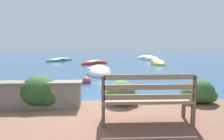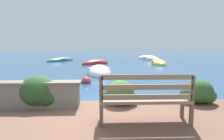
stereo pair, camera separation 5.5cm
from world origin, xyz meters
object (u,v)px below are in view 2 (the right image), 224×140
rowboat_outer (61,60)px  mooring_buoy (86,81)px  rowboat_nearest (99,73)px  rowboat_distant (148,59)px  rowboat_far (95,63)px  park_bench (145,97)px  rowboat_mid (158,63)px

rowboat_outer → mooring_buoy: size_ratio=6.97×
rowboat_nearest → rowboat_distant: (4.79, 9.52, -0.01)m
rowboat_far → rowboat_distant: rowboat_distant is taller
rowboat_far → park_bench: bearing=61.9°
rowboat_mid → mooring_buoy: 9.15m
park_bench → rowboat_distant: size_ratio=0.47×
rowboat_nearest → rowboat_outer: rowboat_nearest is taller
rowboat_mid → mooring_buoy: size_ratio=6.27×
rowboat_outer → rowboat_distant: (8.71, 1.12, 0.02)m
rowboat_mid → rowboat_distant: bearing=179.9°
rowboat_nearest → rowboat_outer: (-3.93, 8.40, -0.02)m
rowboat_mid → rowboat_distant: rowboat_distant is taller
rowboat_distant → mooring_buoy: size_ratio=7.98×
rowboat_mid → rowboat_outer: 9.16m
rowboat_far → rowboat_distant: size_ratio=0.71×
rowboat_mid → rowboat_far: size_ratio=1.10×
park_bench → rowboat_distant: park_bench is taller
rowboat_mid → mooring_buoy: rowboat_mid is taller
park_bench → rowboat_nearest: bearing=93.5°
rowboat_outer → mooring_buoy: (3.44, -10.89, 0.02)m
rowboat_far → mooring_buoy: 7.71m
rowboat_nearest → mooring_buoy: size_ratio=6.10×
rowboat_nearest → rowboat_distant: 10.65m
rowboat_far → rowboat_distant: (5.26, 4.29, 0.01)m
rowboat_nearest → rowboat_far: 5.25m
rowboat_nearest → mooring_buoy: (-0.49, -2.49, -0.01)m
rowboat_mid → rowboat_outer: bearing=-109.1°
rowboat_far → rowboat_outer: (-3.45, 3.18, -0.01)m
park_bench → mooring_buoy: 5.12m
rowboat_nearest → rowboat_mid: (4.62, 5.10, -0.02)m
rowboat_outer → rowboat_nearest: bearing=63.3°
rowboat_mid → rowboat_distant: size_ratio=0.78×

